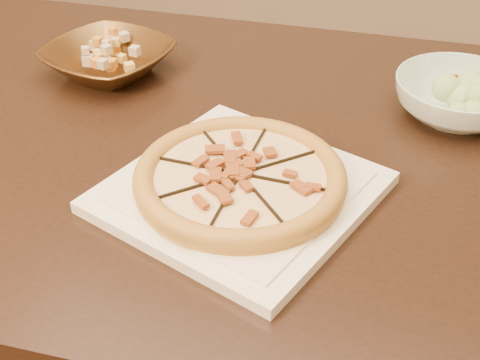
# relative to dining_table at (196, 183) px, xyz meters

# --- Properties ---
(dining_table) EXTENTS (1.51, 1.05, 0.75)m
(dining_table) POSITION_rel_dining_table_xyz_m (0.00, 0.00, 0.00)
(dining_table) COLOR black
(dining_table) RESTS_ON floor
(plate) EXTENTS (0.40, 0.40, 0.02)m
(plate) POSITION_rel_dining_table_xyz_m (0.13, -0.13, 0.11)
(plate) COLOR white
(plate) RESTS_ON dining_table
(pizza) EXTENTS (0.29, 0.29, 0.03)m
(pizza) POSITION_rel_dining_table_xyz_m (0.13, -0.13, 0.13)
(pizza) COLOR #AC7625
(pizza) RESTS_ON plate
(bronze_bowl) EXTENTS (0.26, 0.26, 0.05)m
(bronze_bowl) POSITION_rel_dining_table_xyz_m (-0.23, 0.14, 0.13)
(bronze_bowl) COLOR brown
(bronze_bowl) RESTS_ON dining_table
(mixed_dish) EXTENTS (0.11, 0.11, 0.03)m
(mixed_dish) POSITION_rel_dining_table_xyz_m (-0.23, 0.14, 0.17)
(mixed_dish) COLOR tan
(mixed_dish) RESTS_ON bronze_bowl
(salad_bowl) EXTENTS (0.26, 0.26, 0.07)m
(salad_bowl) POSITION_rel_dining_table_xyz_m (0.39, 0.20, 0.13)
(salad_bowl) COLOR silver
(salad_bowl) RESTS_ON dining_table
(salad) EXTENTS (0.09, 0.10, 0.04)m
(salad) POSITION_rel_dining_table_xyz_m (0.38, 0.20, 0.18)
(salad) COLOR #B2C975
(salad) RESTS_ON salad_bowl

